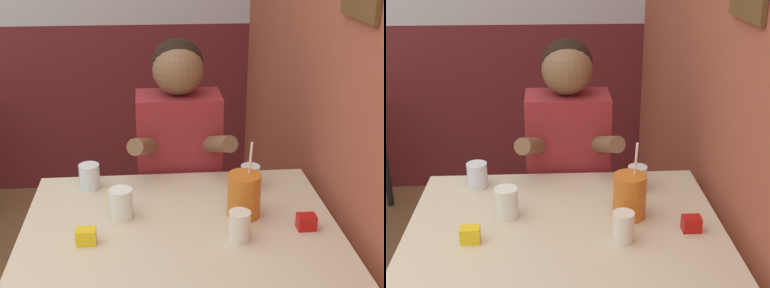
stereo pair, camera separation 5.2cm
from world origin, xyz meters
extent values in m
cube|color=#9E4C38|center=(1.44, 1.13, 1.35)|extent=(0.06, 4.26, 2.70)
cube|color=maroon|center=(0.00, 2.29, 0.55)|extent=(5.83, 0.06, 1.10)
cube|color=beige|center=(0.85, 0.36, 0.73)|extent=(1.03, 0.88, 0.04)
cylinder|color=black|center=(0.38, 0.76, 0.36)|extent=(0.04, 0.04, 0.72)
cylinder|color=black|center=(1.33, 0.76, 0.36)|extent=(0.04, 0.04, 0.72)
cube|color=maroon|center=(0.88, 0.93, 0.23)|extent=(0.31, 0.20, 0.46)
cube|color=maroon|center=(0.88, 0.93, 0.75)|extent=(0.34, 0.20, 0.58)
sphere|color=black|center=(0.88, 0.96, 1.16)|extent=(0.21, 0.21, 0.21)
sphere|color=brown|center=(0.88, 0.93, 1.14)|extent=(0.20, 0.20, 0.20)
cylinder|color=brown|center=(0.74, 0.79, 0.88)|extent=(0.14, 0.27, 0.15)
cylinder|color=brown|center=(1.02, 0.79, 0.88)|extent=(0.14, 0.27, 0.15)
cylinder|color=#C6661E|center=(1.07, 0.45, 0.83)|extent=(0.11, 0.11, 0.15)
cylinder|color=white|center=(1.08, 0.45, 0.95)|extent=(0.01, 0.04, 0.14)
cylinder|color=silver|center=(1.13, 0.65, 0.80)|extent=(0.07, 0.07, 0.09)
cylinder|color=silver|center=(0.66, 0.47, 0.80)|extent=(0.08, 0.08, 0.10)
cylinder|color=silver|center=(1.03, 0.30, 0.80)|extent=(0.07, 0.07, 0.10)
cylinder|color=silver|center=(0.53, 0.70, 0.80)|extent=(0.08, 0.08, 0.09)
cube|color=#B7140F|center=(1.25, 0.35, 0.78)|extent=(0.06, 0.04, 0.05)
cube|color=yellow|center=(0.56, 0.32, 0.78)|extent=(0.06, 0.04, 0.05)
camera|label=1|loc=(0.76, -1.12, 1.65)|focal=50.00mm
camera|label=2|loc=(0.81, -1.12, 1.65)|focal=50.00mm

